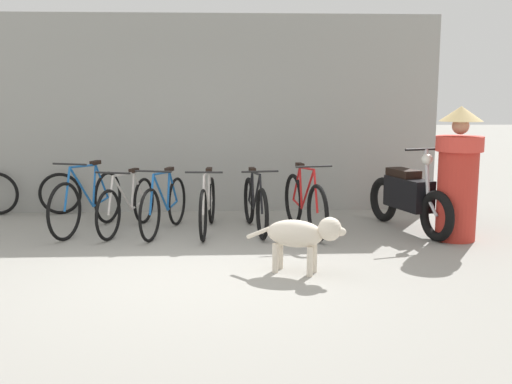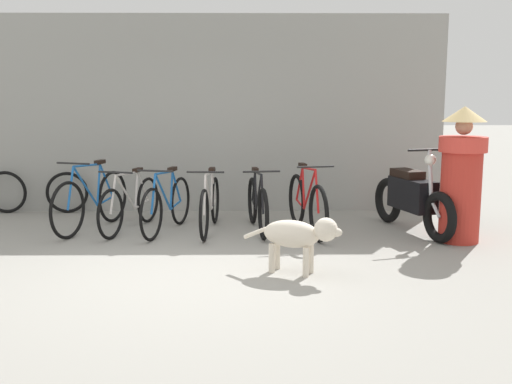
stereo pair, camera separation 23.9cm
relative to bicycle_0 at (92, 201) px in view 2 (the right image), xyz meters
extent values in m
plane|color=gray|center=(1.34, -1.98, -0.38)|extent=(60.00, 60.00, 0.00)
cube|color=gray|center=(1.34, 1.39, 1.08)|extent=(7.29, 0.20, 2.93)
torus|color=black|center=(-0.16, -0.50, -0.02)|extent=(0.26, 0.69, 0.72)
torus|color=black|center=(0.16, 0.50, -0.02)|extent=(0.26, 0.69, 0.72)
cylinder|color=#1959A5|center=(-0.04, -0.11, 0.21)|extent=(0.19, 0.50, 0.59)
cylinder|color=#1959A5|center=(0.06, 0.17, 0.19)|extent=(0.07, 0.13, 0.54)
cylinder|color=#1959A5|center=(-0.02, -0.06, 0.48)|extent=(0.21, 0.58, 0.06)
cylinder|color=#1959A5|center=(0.10, 0.31, -0.05)|extent=(0.15, 0.39, 0.08)
cylinder|color=#1959A5|center=(0.12, 0.36, 0.22)|extent=(0.12, 0.31, 0.50)
cylinder|color=#1959A5|center=(-0.14, -0.43, 0.23)|extent=(0.08, 0.18, 0.53)
cube|color=black|center=(0.07, 0.22, 0.49)|extent=(0.12, 0.19, 0.05)
cylinder|color=black|center=(-0.11, -0.35, 0.53)|extent=(0.44, 0.16, 0.02)
torus|color=black|center=(0.36, -0.53, -0.07)|extent=(0.21, 0.61, 0.63)
torus|color=black|center=(0.65, 0.47, -0.07)|extent=(0.21, 0.61, 0.63)
cylinder|color=beige|center=(0.48, -0.14, 0.14)|extent=(0.17, 0.50, 0.52)
cylinder|color=beige|center=(0.56, 0.14, 0.12)|extent=(0.06, 0.13, 0.48)
cylinder|color=beige|center=(0.49, -0.09, 0.37)|extent=(0.19, 0.58, 0.06)
cylinder|color=beige|center=(0.60, 0.28, -0.09)|extent=(0.14, 0.38, 0.07)
cylinder|color=beige|center=(0.61, 0.33, 0.14)|extent=(0.11, 0.30, 0.44)
cylinder|color=beige|center=(0.39, -0.46, 0.16)|extent=(0.08, 0.18, 0.46)
cube|color=black|center=(0.57, 0.19, 0.39)|extent=(0.12, 0.19, 0.05)
cylinder|color=black|center=(0.41, -0.38, 0.43)|extent=(0.45, 0.15, 0.02)
torus|color=black|center=(0.88, -0.61, -0.06)|extent=(0.20, 0.64, 0.65)
torus|color=black|center=(1.12, 0.33, -0.06)|extent=(0.20, 0.64, 0.65)
cylinder|color=#1959A5|center=(0.97, -0.25, 0.15)|extent=(0.15, 0.47, 0.54)
cylinder|color=#1959A5|center=(1.04, 0.02, 0.14)|extent=(0.06, 0.13, 0.49)
cylinder|color=#1959A5|center=(0.98, -0.20, 0.40)|extent=(0.17, 0.55, 0.06)
cylinder|color=#1959A5|center=(1.07, 0.15, -0.08)|extent=(0.12, 0.36, 0.08)
cylinder|color=#1959A5|center=(1.09, 0.20, 0.16)|extent=(0.10, 0.29, 0.45)
cylinder|color=#1959A5|center=(0.89, -0.54, 0.18)|extent=(0.07, 0.17, 0.48)
cube|color=black|center=(1.05, 0.07, 0.41)|extent=(0.11, 0.19, 0.05)
cylinder|color=black|center=(0.91, -0.47, 0.45)|extent=(0.45, 0.14, 0.02)
torus|color=black|center=(1.51, -0.63, -0.06)|extent=(0.08, 0.64, 0.64)
torus|color=black|center=(1.59, 0.41, -0.06)|extent=(0.08, 0.64, 0.64)
cylinder|color=beige|center=(1.54, -0.23, 0.14)|extent=(0.06, 0.52, 0.53)
cylinder|color=beige|center=(1.56, 0.07, 0.13)|extent=(0.04, 0.13, 0.48)
cylinder|color=beige|center=(1.54, -0.17, 0.38)|extent=(0.07, 0.60, 0.06)
cylinder|color=beige|center=(1.57, 0.22, -0.09)|extent=(0.06, 0.40, 0.08)
cylinder|color=beige|center=(1.58, 0.27, 0.15)|extent=(0.05, 0.31, 0.45)
cylinder|color=beige|center=(1.52, -0.55, 0.17)|extent=(0.04, 0.18, 0.47)
cube|color=black|center=(1.56, 0.13, 0.40)|extent=(0.08, 0.18, 0.05)
cylinder|color=black|center=(1.52, -0.47, 0.44)|extent=(0.46, 0.06, 0.02)
torus|color=black|center=(2.23, -0.58, -0.06)|extent=(0.13, 0.64, 0.64)
torus|color=black|center=(2.10, 0.38, -0.06)|extent=(0.13, 0.64, 0.64)
cylinder|color=black|center=(2.18, -0.21, 0.14)|extent=(0.09, 0.48, 0.53)
cylinder|color=black|center=(2.14, 0.07, 0.13)|extent=(0.04, 0.13, 0.48)
cylinder|color=black|center=(2.17, -0.16, 0.38)|extent=(0.10, 0.55, 0.06)
cylinder|color=black|center=(2.12, 0.20, -0.09)|extent=(0.08, 0.37, 0.08)
cylinder|color=black|center=(2.12, 0.25, 0.15)|extent=(0.07, 0.29, 0.45)
cylinder|color=black|center=(2.22, -0.50, 0.17)|extent=(0.05, 0.17, 0.47)
cube|color=black|center=(2.13, 0.12, 0.40)|extent=(0.09, 0.19, 0.05)
cylinder|color=black|center=(2.21, -0.43, 0.44)|extent=(0.46, 0.08, 0.02)
torus|color=black|center=(2.88, -0.69, -0.03)|extent=(0.18, 0.69, 0.70)
torus|color=black|center=(2.70, 0.27, -0.03)|extent=(0.18, 0.69, 0.70)
cylinder|color=red|center=(2.81, -0.32, 0.19)|extent=(0.12, 0.48, 0.58)
cylinder|color=red|center=(2.76, -0.04, 0.18)|extent=(0.05, 0.13, 0.53)
cylinder|color=red|center=(2.80, -0.27, 0.45)|extent=(0.13, 0.56, 0.06)
cylinder|color=red|center=(2.73, 0.09, -0.06)|extent=(0.10, 0.37, 0.08)
cylinder|color=red|center=(2.72, 0.14, 0.20)|extent=(0.08, 0.29, 0.48)
cylinder|color=red|center=(2.87, -0.62, 0.22)|extent=(0.06, 0.18, 0.51)
cube|color=black|center=(2.75, 0.01, 0.47)|extent=(0.10, 0.19, 0.05)
cylinder|color=black|center=(2.86, -0.55, 0.51)|extent=(0.46, 0.11, 0.02)
torus|color=black|center=(4.32, -0.75, -0.07)|extent=(0.28, 0.63, 0.62)
torus|color=black|center=(3.98, 0.43, -0.07)|extent=(0.28, 0.63, 0.62)
cube|color=black|center=(4.15, -0.16, 0.11)|extent=(0.49, 0.82, 0.40)
cube|color=black|center=(4.11, -0.03, 0.36)|extent=(0.37, 0.54, 0.10)
cylinder|color=silver|center=(4.26, -0.53, 0.41)|extent=(0.09, 0.15, 0.61)
cylinder|color=silver|center=(4.29, -0.66, 0.02)|extent=(0.10, 0.22, 0.21)
cylinder|color=black|center=(4.24, -0.48, 0.71)|extent=(0.56, 0.19, 0.03)
sphere|color=silver|center=(4.25, -0.51, 0.59)|extent=(0.17, 0.17, 0.14)
ellipsoid|color=beige|center=(2.47, -1.96, 0.01)|extent=(0.64, 0.48, 0.27)
cylinder|color=beige|center=(2.67, -1.97, -0.23)|extent=(0.08, 0.08, 0.30)
cylinder|color=beige|center=(2.60, -2.10, -0.23)|extent=(0.08, 0.08, 0.30)
cylinder|color=beige|center=(2.34, -1.82, -0.23)|extent=(0.08, 0.08, 0.30)
cylinder|color=beige|center=(2.28, -1.96, -0.23)|extent=(0.08, 0.08, 0.30)
sphere|color=beige|center=(2.79, -2.11, 0.09)|extent=(0.31, 0.31, 0.23)
ellipsoid|color=beige|center=(2.88, -2.15, 0.07)|extent=(0.15, 0.14, 0.09)
cylinder|color=beige|center=(2.12, -1.80, -0.01)|extent=(0.25, 0.14, 0.15)
cylinder|color=#B72D23|center=(4.58, -0.68, 0.25)|extent=(0.63, 0.63, 1.26)
cylinder|color=#D63C32|center=(4.58, -0.68, 0.79)|extent=(0.74, 0.74, 0.18)
sphere|color=tan|center=(4.58, -0.68, 1.00)|extent=(0.27, 0.27, 0.20)
cone|color=tan|center=(4.58, -0.68, 1.15)|extent=(0.68, 0.68, 0.18)
torus|color=black|center=(-0.67, 1.15, -0.07)|extent=(0.62, 0.14, 0.62)
torus|color=black|center=(-1.58, 1.15, -0.06)|extent=(0.64, 0.07, 0.63)
camera|label=1|loc=(1.82, -7.69, 1.36)|focal=42.00mm
camera|label=2|loc=(2.06, -7.70, 1.36)|focal=42.00mm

